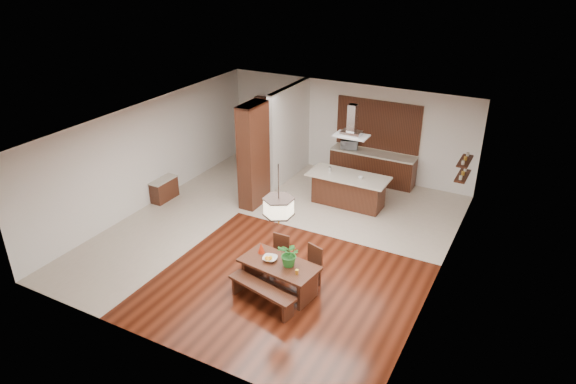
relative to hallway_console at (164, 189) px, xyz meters
The scene contains 25 objects.
room_shell 4.20m from the hallway_console, ahead, with size 9.00×9.04×2.92m.
tile_hallway 1.12m from the hallway_console, 10.68° to the right, with size 2.50×9.00×0.01m, color beige.
tile_kitchen 5.57m from the hallway_console, 24.44° to the left, with size 5.50×4.00×0.01m, color beige.
soffit_band 4.60m from the hallway_console, ahead, with size 8.00×9.00×0.02m, color #422210.
partition_pier 2.85m from the hallway_console, 22.54° to the left, with size 0.45×1.00×2.90m, color black.
partition_stub 4.09m from the hallway_console, 52.14° to the left, with size 0.18×2.40×2.90m, color silver.
hallway_console is the anchor object (origin of this frame).
hallway_doorway 4.41m from the hallway_console, 75.20° to the left, with size 1.10×0.20×2.10m, color black.
rear_counter 6.26m from the hallway_console, 39.75° to the left, with size 2.60×0.62×0.95m.
kitchen_window 6.58m from the hallway_console, 41.53° to the left, with size 2.60×0.08×1.50m, color #A06930.
shelf_lower 8.12m from the hallway_console, 17.35° to the left, with size 0.26×0.90×0.04m, color black.
shelf_upper 8.18m from the hallway_console, 17.35° to the left, with size 0.26×0.90×0.04m, color black.
dining_table 5.47m from the hallway_console, 24.19° to the right, with size 1.74×1.03×0.69m.
dining_bench 5.67m from the hallway_console, 29.95° to the right, with size 1.58×0.35×0.44m, color black, non-canonical shape.
dining_chair_left 4.94m from the hallway_console, 19.99° to the right, with size 0.40×0.40×0.90m, color black, non-canonical shape.
dining_chair_right 5.75m from the hallway_console, 18.20° to the right, with size 0.41×0.41×0.92m, color black, non-canonical shape.
pendant_lantern 5.80m from the hallway_console, 24.19° to the right, with size 0.64×0.64×1.31m, color beige, non-canonical shape.
foliage_plant 5.71m from the hallway_console, 22.98° to the right, with size 0.48×0.41×0.53m, color #257127.
fruit_bowl 5.28m from the hallway_console, 25.09° to the right, with size 0.30×0.30×0.07m, color beige.
napkin_cone 4.94m from the hallway_console, 24.88° to the right, with size 0.15×0.15×0.23m, color #9E230B.
gold_ornament 6.01m from the hallway_console, 23.74° to the right, with size 0.07×0.07×0.10m, color gold.
kitchen_island 5.23m from the hallway_console, 24.33° to the left, with size 2.22×0.98×0.92m.
range_hood 5.65m from the hallway_console, 24.37° to the left, with size 0.90×0.55×0.87m, color silver, non-canonical shape.
island_cup 5.56m from the hallway_console, 21.68° to the left, with size 0.11×0.11×0.09m, color silver.
microwave 5.71m from the hallway_console, 44.55° to the left, with size 0.52×0.35×0.29m, color #B5B8BC.
Camera 1 is at (5.51, -9.81, 6.60)m, focal length 32.00 mm.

